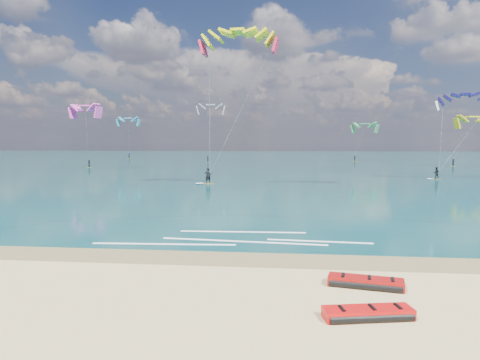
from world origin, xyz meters
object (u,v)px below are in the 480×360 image
(packed_kite_left, at_px, (368,318))
(kitesurfer_main, at_px, (223,103))
(kitesurfer_far, at_px, (452,128))
(packed_kite_mid, at_px, (365,287))

(packed_kite_left, relative_size, kitesurfer_main, 0.15)
(kitesurfer_main, xyz_separation_m, kitesurfer_far, (27.21, 10.30, -2.37))
(packed_kite_left, height_order, kitesurfer_far, kitesurfer_far)
(packed_kite_left, distance_m, packed_kite_mid, 2.65)
(packed_kite_mid, distance_m, kitesurfer_far, 45.62)
(packed_kite_mid, relative_size, kitesurfer_main, 0.15)
(kitesurfer_main, bearing_deg, packed_kite_left, -93.15)
(packed_kite_left, bearing_deg, kitesurfer_main, 93.31)
(kitesurfer_far, bearing_deg, packed_kite_mid, -97.38)
(kitesurfer_main, height_order, kitesurfer_far, kitesurfer_main)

